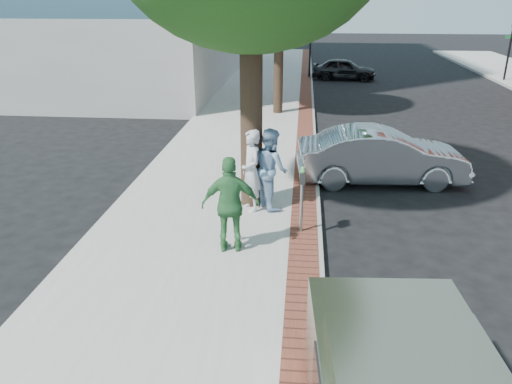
# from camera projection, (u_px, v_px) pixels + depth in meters

# --- Properties ---
(ground) EXTENTS (120.00, 120.00, 0.00)m
(ground) POSITION_uv_depth(u_px,v_px,m) (270.00, 245.00, 10.63)
(ground) COLOR black
(ground) RESTS_ON ground
(sidewalk) EXTENTS (5.00, 60.00, 0.15)m
(sidewalk) POSITION_uv_depth(u_px,v_px,m) (244.00, 138.00, 18.13)
(sidewalk) COLOR #9E9991
(sidewalk) RESTS_ON ground
(brick_strip) EXTENTS (0.60, 60.00, 0.01)m
(brick_strip) POSITION_uv_depth(u_px,v_px,m) (305.00, 138.00, 17.90)
(brick_strip) COLOR brown
(brick_strip) RESTS_ON sidewalk
(curb) EXTENTS (0.10, 60.00, 0.15)m
(curb) POSITION_uv_depth(u_px,v_px,m) (315.00, 140.00, 17.90)
(curb) COLOR gray
(curb) RESTS_ON ground
(office_base) EXTENTS (18.20, 22.20, 4.00)m
(office_base) POSITION_uv_depth(u_px,v_px,m) (89.00, 44.00, 31.36)
(office_base) COLOR gray
(office_base) RESTS_ON ground
(signal_near) EXTENTS (0.70, 0.15, 3.80)m
(signal_near) POSITION_uv_depth(u_px,v_px,m) (310.00, 41.00, 30.04)
(signal_near) COLOR black
(signal_near) RESTS_ON ground
(signal_far) EXTENTS (0.70, 0.15, 3.80)m
(signal_far) POSITION_uv_depth(u_px,v_px,m) (510.00, 43.00, 29.02)
(signal_far) COLOR black
(signal_far) RESTS_ON ground
(parking_meter) EXTENTS (0.12, 0.32, 1.47)m
(parking_meter) POSITION_uv_depth(u_px,v_px,m) (302.00, 186.00, 10.50)
(parking_meter) COLOR gray
(parking_meter) RESTS_ON sidewalk
(person_gray) EXTENTS (0.73, 0.84, 1.96)m
(person_gray) POSITION_uv_depth(u_px,v_px,m) (251.00, 171.00, 11.65)
(person_gray) COLOR #BBBCC0
(person_gray) RESTS_ON sidewalk
(person_officer) EXTENTS (1.12, 1.19, 1.94)m
(person_officer) POSITION_uv_depth(u_px,v_px,m) (270.00, 168.00, 11.85)
(person_officer) COLOR #83A7CA
(person_officer) RESTS_ON sidewalk
(person_green) EXTENTS (1.19, 0.59, 1.97)m
(person_green) POSITION_uv_depth(u_px,v_px,m) (231.00, 205.00, 9.77)
(person_green) COLOR #397E42
(person_green) RESTS_ON sidewalk
(sedan_silver) EXTENTS (4.74, 1.95, 1.53)m
(sedan_silver) POSITION_uv_depth(u_px,v_px,m) (382.00, 156.00, 13.87)
(sedan_silver) COLOR silver
(sedan_silver) RESTS_ON ground
(bg_car) EXTENTS (3.97, 1.94, 1.30)m
(bg_car) POSITION_uv_depth(u_px,v_px,m) (344.00, 69.00, 30.45)
(bg_car) COLOR black
(bg_car) RESTS_ON ground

